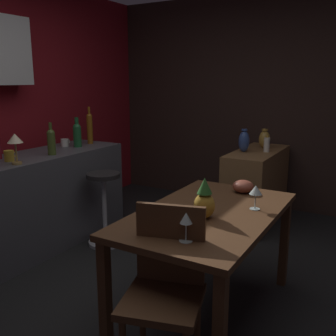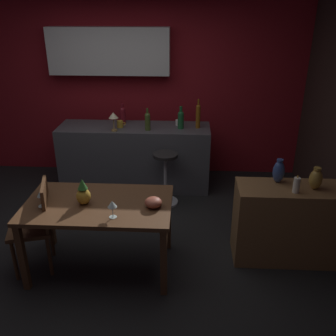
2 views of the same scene
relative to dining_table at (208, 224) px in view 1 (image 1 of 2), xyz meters
name	(u,v)px [view 1 (image 1 of 2)]	position (x,y,z in m)	size (l,w,h in m)	color
ground_plane	(161,296)	(0.01, 0.38, -0.65)	(9.00, 9.00, 0.00)	black
wall_side_right	(244,102)	(2.56, 0.68, 0.65)	(0.10, 4.40, 2.60)	#33231E
dining_table	(208,224)	(0.00, 0.00, 0.00)	(1.39, 0.82, 0.74)	#56351E
kitchen_counter	(28,205)	(0.09, 1.86, -0.20)	(2.10, 0.60, 0.90)	#4C4C51
sideboard_cabinet	(256,187)	(1.89, 0.26, -0.24)	(1.10, 0.44, 0.82)	olive
chair_near_window	(165,286)	(-0.61, -0.03, -0.14)	(0.49, 0.49, 0.93)	#56351E
bar_stool	(104,207)	(0.56, 1.34, -0.27)	(0.34, 0.34, 0.72)	#262323
wine_glass_left	(186,220)	(-0.50, -0.09, 0.21)	(0.07, 0.07, 0.16)	silver
wine_glass_right	(256,191)	(0.19, -0.25, 0.21)	(0.08, 0.08, 0.16)	silver
pineapple_centerpiece	(204,201)	(-0.13, -0.02, 0.20)	(0.13, 0.13, 0.26)	gold
fruit_bowl	(243,186)	(0.53, -0.05, 0.13)	(0.16, 0.16, 0.09)	#9E4C38
wine_bottle_olive	(51,141)	(0.30, 1.72, 0.38)	(0.07, 0.07, 0.30)	#475623
wine_bottle_green	(77,134)	(0.74, 1.82, 0.39)	(0.08, 0.08, 0.31)	#1E592D
wine_bottle_amber	(90,127)	(0.97, 1.85, 0.43)	(0.06, 0.06, 0.40)	#8C5114
cup_mustard	(9,156)	(-0.09, 1.82, 0.29)	(0.12, 0.08, 0.09)	gold
cup_white	(65,143)	(0.70, 1.96, 0.29)	(0.12, 0.08, 0.08)	white
counter_lamp	(15,141)	(-0.15, 1.66, 0.44)	(0.13, 0.13, 0.25)	#A58447
pillar_candle_tall	(267,145)	(1.87, 0.16, 0.24)	(0.06, 0.06, 0.18)	white
vase_brass	(264,139)	(2.07, 0.25, 0.27)	(0.12, 0.12, 0.22)	#B78C38
vase_ceramic_blue	(244,141)	(1.74, 0.38, 0.28)	(0.12, 0.12, 0.25)	#334C8C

